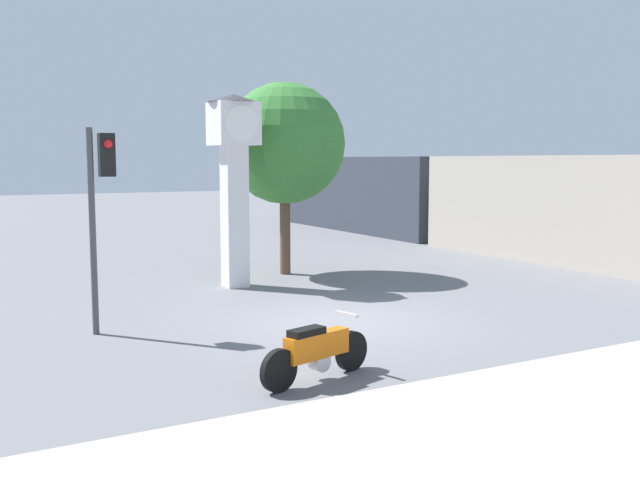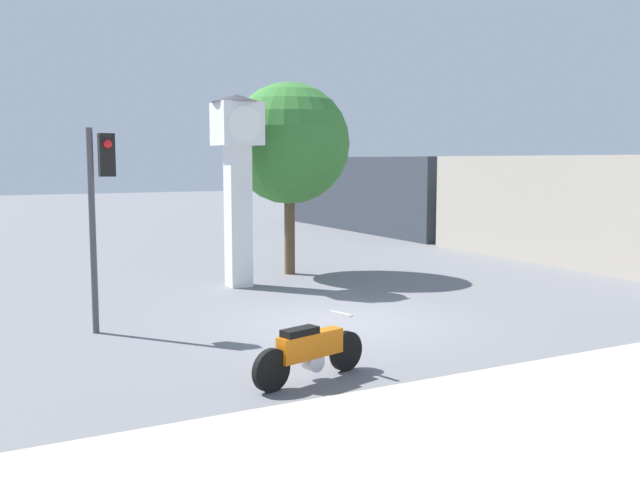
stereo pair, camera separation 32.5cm
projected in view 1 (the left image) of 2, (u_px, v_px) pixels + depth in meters
name	position (u px, v px, depth m)	size (l,w,h in m)	color
ground_plane	(339.00, 322.00, 14.38)	(120.00, 120.00, 0.00)	slate
motorcycle	(317.00, 351.00, 10.50)	(2.06, 0.73, 0.93)	black
clock_tower	(234.00, 160.00, 18.08)	(1.30, 1.30, 4.91)	white
freight_train	(453.00, 200.00, 27.95)	(2.80, 24.68, 3.40)	#ADA393
traffic_light	(100.00, 192.00, 13.16)	(0.50, 0.35, 3.85)	#47474C
street_tree	(285.00, 144.00, 20.07)	(3.42, 3.42, 5.43)	brown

